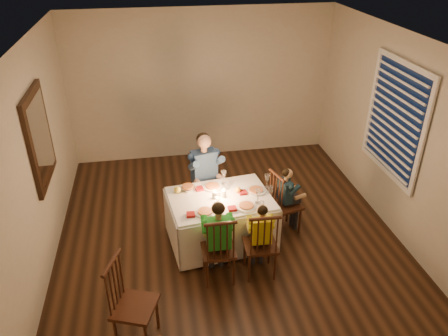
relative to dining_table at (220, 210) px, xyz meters
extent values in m
plane|color=black|center=(0.12, 0.10, -0.49)|extent=(5.00, 5.00, 0.00)
cube|color=beige|center=(-2.13, 0.10, 0.81)|extent=(0.02, 5.00, 2.60)
cube|color=beige|center=(2.37, 0.10, 0.81)|extent=(0.02, 5.00, 2.60)
cube|color=beige|center=(0.12, 2.60, 0.81)|extent=(4.50, 0.02, 2.60)
plane|color=white|center=(0.12, 0.10, 2.11)|extent=(5.00, 5.00, 0.00)
cube|color=white|center=(0.00, 0.00, 0.18)|extent=(1.37, 1.05, 0.04)
cube|color=white|center=(-0.06, 0.46, -0.14)|extent=(1.30, 0.18, 0.62)
cube|color=white|center=(0.06, -0.46, -0.14)|extent=(1.30, 0.18, 0.62)
cube|color=white|center=(0.64, 0.08, -0.14)|extent=(0.13, 0.94, 0.62)
cube|color=white|center=(-0.64, -0.08, -0.14)|extent=(0.13, 0.94, 0.62)
cylinder|color=silver|center=(-0.06, 0.26, 0.21)|extent=(0.29, 0.29, 0.02)
cylinder|color=silver|center=(-0.23, -0.31, 0.21)|extent=(0.29, 0.29, 0.02)
cylinder|color=silver|center=(0.28, -0.27, 0.21)|extent=(0.29, 0.29, 0.02)
cylinder|color=silver|center=(0.48, 0.07, 0.21)|extent=(0.29, 0.29, 0.02)
cylinder|color=silver|center=(-0.08, -0.01, 0.25)|extent=(0.06, 0.06, 0.10)
cylinder|color=silver|center=(0.05, 0.01, 0.25)|extent=(0.06, 0.06, 0.10)
sphere|color=yellow|center=(-0.52, 0.21, 0.24)|extent=(0.09, 0.09, 0.09)
sphere|color=#FB9F15|center=(0.24, 0.08, 0.24)|extent=(0.08, 0.08, 0.08)
imported|color=silver|center=(-0.38, 0.25, 0.22)|extent=(0.27, 0.27, 0.05)
cube|color=black|center=(-2.10, 0.40, 1.01)|extent=(0.05, 0.95, 1.15)
cube|color=white|center=(-2.07, 0.40, 1.01)|extent=(0.01, 0.78, 0.98)
cube|color=black|center=(2.35, 0.20, 1.01)|extent=(0.01, 1.20, 1.40)
cube|color=white|center=(2.33, 0.20, 1.01)|extent=(0.03, 1.34, 1.54)
camera|label=1|loc=(-0.76, -4.59, 3.20)|focal=35.00mm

